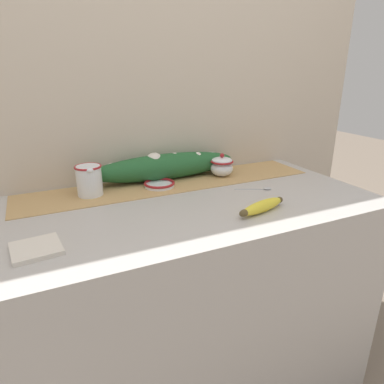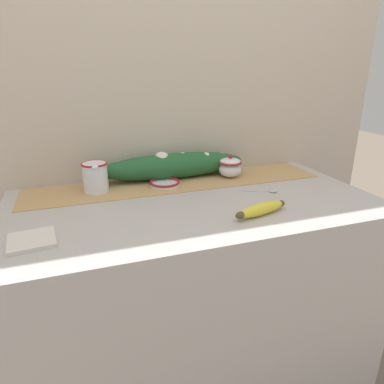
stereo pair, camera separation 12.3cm
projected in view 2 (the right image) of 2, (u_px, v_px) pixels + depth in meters
The scene contains 11 objects.
ground_plane at pixel (194, 384), 1.60m from camera, with size 12.00×12.00×0.00m, color #7A6B5B.
countertop at pixel (194, 302), 1.45m from camera, with size 1.38×0.71×0.93m, color #B7B2AD.
back_wall at pixel (167, 114), 1.53m from camera, with size 2.18×0.04×2.40m, color beige.
table_runner at pixel (178, 183), 1.48m from camera, with size 1.27×0.25×0.00m, color tan.
cream_pitcher at pixel (95, 176), 1.36m from camera, with size 0.10×0.12×0.12m.
sugar_bowl at pixel (230, 167), 1.54m from camera, with size 0.10×0.10×0.11m.
small_dish at pixel (165, 183), 1.44m from camera, with size 0.13×0.13×0.02m.
banana at pixel (261, 209), 1.16m from camera, with size 0.22×0.09×0.04m.
spoon at pixel (270, 191), 1.37m from camera, with size 0.14×0.08×0.01m.
napkin_stack at pixel (32, 240), 0.98m from camera, with size 0.13×0.13×0.01m, color silver.
poinsettia_garland at pixel (173, 165), 1.52m from camera, with size 0.67×0.12×0.12m.
Camera 2 is at (-0.40, -1.13, 1.40)m, focal length 32.00 mm.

